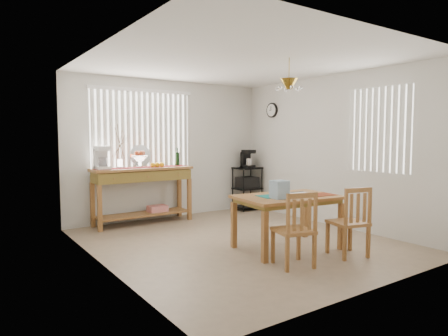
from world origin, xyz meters
TOP-DOWN VIEW (x-y plane):
  - ground at (0.00, 0.00)m, footprint 4.00×4.50m
  - room_shell at (0.00, 0.01)m, footprint 4.20×4.70m
  - sideboard at (-0.66, 1.98)m, footprint 1.78×0.50m
  - sideboard_items at (-0.95, 2.00)m, footprint 1.69×0.43m
  - wire_cart at (1.70, 2.00)m, footprint 0.53×0.42m
  - cart_items at (1.70, 2.01)m, footprint 0.21×0.25m
  - dining_table at (0.33, -0.65)m, footprint 1.47×1.03m
  - table_items at (0.19, -0.76)m, footprint 1.06×0.61m
  - chair_left at (-0.14, -1.28)m, footprint 0.51×0.51m
  - chair_right at (0.74, -1.38)m, footprint 0.51×0.51m

SIDE VIEW (x-z plane):
  - ground at x=0.00m, z-range -0.01..0.00m
  - chair_left at x=-0.14m, z-range -0.01..0.90m
  - chair_right at x=0.74m, z-range -0.01..0.90m
  - wire_cart at x=1.70m, z-range 0.09..0.99m
  - dining_table at x=0.33m, z-range 0.28..1.02m
  - sideboard at x=-0.66m, z-range 0.25..1.25m
  - table_items at x=0.19m, z-range 0.71..0.94m
  - cart_items at x=1.70m, z-range 0.88..1.25m
  - sideboard_items at x=-0.95m, z-range 0.77..1.54m
  - room_shell at x=0.00m, z-range 0.34..3.04m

